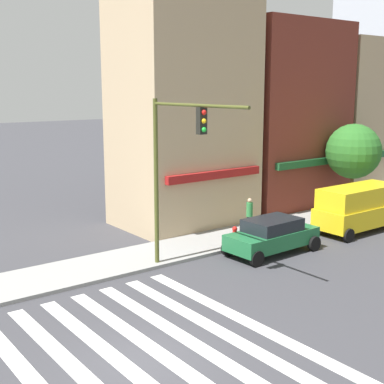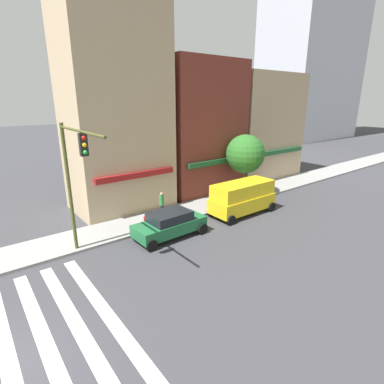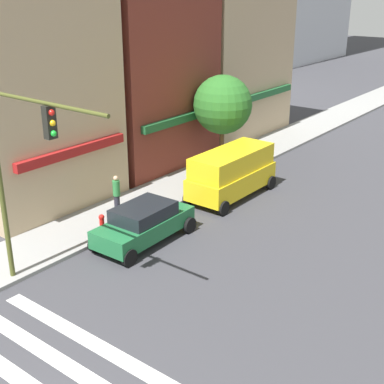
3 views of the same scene
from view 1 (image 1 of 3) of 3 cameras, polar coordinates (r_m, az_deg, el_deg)
ground_plane at (r=15.25m, az=-5.07°, el=-17.53°), size 200.00×200.00×0.00m
sidewalk_left at (r=21.41m, az=-15.95°, el=-9.03°), size 120.00×3.00×0.15m
crosswalk_stripes at (r=15.24m, az=-5.07°, el=-17.52°), size 8.33×10.80×0.01m
storefront_row at (r=33.35m, az=9.59°, el=8.81°), size 23.35×5.30×14.35m
traffic_signal at (r=20.42m, az=-1.99°, el=3.82°), size 0.32×5.47×6.86m
sedan_green at (r=24.05m, az=8.55°, el=-4.57°), size 4.45×2.02×1.59m
van_yellow at (r=28.63m, az=17.36°, el=-1.50°), size 5.00×2.22×2.34m
pedestrian_green_top at (r=26.62m, az=6.14°, el=-2.45°), size 0.32×0.32×1.77m
fire_hydrant at (r=24.82m, az=4.58°, el=-4.53°), size 0.24×0.24×0.84m
street_tree at (r=32.39m, az=16.85°, el=4.16°), size 3.19×3.19×5.08m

